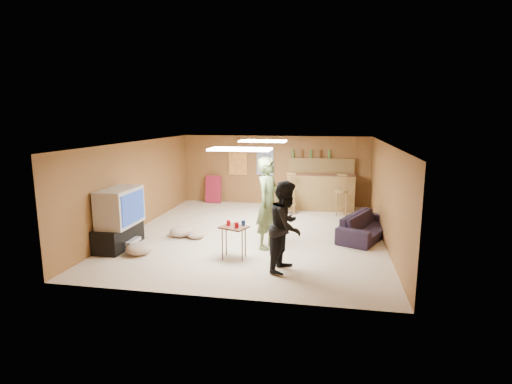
% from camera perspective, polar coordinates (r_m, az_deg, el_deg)
% --- Properties ---
extents(ground, '(7.00, 7.00, 0.00)m').
position_cam_1_polar(ground, '(9.72, -0.21, -6.02)').
color(ground, beige).
rests_on(ground, ground).
extents(ceiling, '(6.00, 7.00, 0.02)m').
position_cam_1_polar(ceiling, '(9.33, -0.22, 7.04)').
color(ceiling, silver).
rests_on(ceiling, ground).
extents(wall_back, '(6.00, 0.02, 2.20)m').
position_cam_1_polar(wall_back, '(12.88, 2.67, 3.12)').
color(wall_back, brown).
rests_on(wall_back, ground).
extents(wall_front, '(6.00, 0.02, 2.20)m').
position_cam_1_polar(wall_front, '(6.14, -6.30, -5.39)').
color(wall_front, brown).
rests_on(wall_front, ground).
extents(wall_left, '(0.02, 7.00, 2.20)m').
position_cam_1_polar(wall_left, '(10.43, -16.63, 0.89)').
color(wall_left, brown).
rests_on(wall_left, ground).
extents(wall_right, '(0.02, 7.00, 2.20)m').
position_cam_1_polar(wall_right, '(9.39, 18.08, -0.24)').
color(wall_right, brown).
rests_on(wall_right, ground).
extents(tv_stand, '(0.55, 1.30, 0.50)m').
position_cam_1_polar(tv_stand, '(9.20, -19.02, -5.96)').
color(tv_stand, black).
rests_on(tv_stand, ground).
extents(dvd_box, '(0.35, 0.50, 0.08)m').
position_cam_1_polar(dvd_box, '(9.13, -17.77, -6.68)').
color(dvd_box, '#B2B2B7').
rests_on(dvd_box, tv_stand).
extents(tv_body, '(0.60, 1.10, 0.80)m').
position_cam_1_polar(tv_body, '(9.01, -18.88, -2.03)').
color(tv_body, '#B2B2B7').
rests_on(tv_body, tv_stand).
extents(tv_screen, '(0.02, 0.95, 0.65)m').
position_cam_1_polar(tv_screen, '(8.87, -17.13, -2.13)').
color(tv_screen, navy).
rests_on(tv_screen, tv_body).
extents(bar_counter, '(2.00, 0.60, 1.10)m').
position_cam_1_polar(bar_counter, '(12.31, 9.23, 0.04)').
color(bar_counter, brown).
rests_on(bar_counter, ground).
extents(bar_lip, '(2.10, 0.12, 0.05)m').
position_cam_1_polar(bar_lip, '(11.97, 9.28, 2.41)').
color(bar_lip, '#3E2014').
rests_on(bar_lip, bar_counter).
extents(bar_shelf, '(2.00, 0.18, 0.05)m').
position_cam_1_polar(bar_shelf, '(12.62, 9.41, 4.66)').
color(bar_shelf, brown).
rests_on(bar_shelf, bar_backing).
extents(bar_backing, '(2.00, 0.14, 0.60)m').
position_cam_1_polar(bar_backing, '(12.67, 9.37, 3.32)').
color(bar_backing, brown).
rests_on(bar_backing, bar_counter).
extents(poster_left, '(0.60, 0.03, 0.85)m').
position_cam_1_polar(poster_left, '(13.02, -2.60, 4.31)').
color(poster_left, '#BF3F26').
rests_on(poster_left, wall_back).
extents(poster_right, '(0.55, 0.03, 0.80)m').
position_cam_1_polar(poster_right, '(12.85, 1.32, 4.24)').
color(poster_right, '#334C99').
rests_on(poster_right, wall_back).
extents(folding_chair_stack, '(0.50, 0.26, 0.91)m').
position_cam_1_polar(folding_chair_stack, '(13.20, -6.11, 0.40)').
color(folding_chair_stack, maroon).
rests_on(folding_chair_stack, ground).
extents(ceiling_panel_front, '(1.20, 0.60, 0.04)m').
position_cam_1_polar(ceiling_panel_front, '(7.86, -2.26, 6.13)').
color(ceiling_panel_front, white).
rests_on(ceiling_panel_front, ceiling).
extents(ceiling_panel_back, '(1.20, 0.60, 0.04)m').
position_cam_1_polar(ceiling_panel_back, '(10.51, 1.00, 7.28)').
color(ceiling_panel_back, white).
rests_on(ceiling_panel_back, ceiling).
extents(person_olive, '(0.67, 0.83, 1.97)m').
position_cam_1_polar(person_olive, '(8.50, 1.77, -1.61)').
color(person_olive, '#57683C').
rests_on(person_olive, ground).
extents(person_black, '(0.81, 0.94, 1.67)m').
position_cam_1_polar(person_black, '(7.31, 4.33, -4.89)').
color(person_black, black).
rests_on(person_black, ground).
extents(sofa, '(1.49, 2.06, 0.56)m').
position_cam_1_polar(sofa, '(9.72, 15.53, -4.71)').
color(sofa, black).
rests_on(sofa, ground).
extents(tray_table, '(0.62, 0.56, 0.66)m').
position_cam_1_polar(tray_table, '(8.04, -3.16, -7.20)').
color(tray_table, '#3E2014').
rests_on(tray_table, ground).
extents(cup_red_near, '(0.09, 0.09, 0.11)m').
position_cam_1_polar(cup_red_near, '(8.00, -3.97, -4.42)').
color(cup_red_near, '#AF0B1B').
rests_on(cup_red_near, tray_table).
extents(cup_red_far, '(0.11, 0.11, 0.12)m').
position_cam_1_polar(cup_red_far, '(7.83, -2.78, -4.73)').
color(cup_red_far, '#AF0B1B').
rests_on(cup_red_far, tray_table).
extents(cup_blue, '(0.09, 0.09, 0.11)m').
position_cam_1_polar(cup_blue, '(8.00, -1.83, -4.42)').
color(cup_blue, navy).
rests_on(cup_blue, tray_table).
extents(bar_stool_left, '(0.53, 0.53, 1.33)m').
position_cam_1_polar(bar_stool_left, '(11.63, 4.93, 0.10)').
color(bar_stool_left, brown).
rests_on(bar_stool_left, ground).
extents(bar_stool_right, '(0.47, 0.47, 1.28)m').
position_cam_1_polar(bar_stool_right, '(11.62, 12.14, -0.24)').
color(bar_stool_right, brown).
rests_on(bar_stool_right, ground).
extents(cushion_near_tv, '(0.68, 0.68, 0.25)m').
position_cam_1_polar(cushion_near_tv, '(9.67, -10.67, -5.54)').
color(cushion_near_tv, tan).
rests_on(cushion_near_tv, ground).
extents(cushion_mid, '(0.41, 0.41, 0.18)m').
position_cam_1_polar(cushion_mid, '(9.47, -8.58, -6.01)').
color(cushion_mid, tan).
rests_on(cushion_mid, ground).
extents(cushion_far, '(0.62, 0.62, 0.24)m').
position_cam_1_polar(cushion_far, '(8.65, -16.37, -7.75)').
color(cushion_far, tan).
rests_on(cushion_far, ground).
extents(bottle_row, '(1.20, 0.08, 0.26)m').
position_cam_1_polar(bottle_row, '(12.59, 7.87, 5.40)').
color(bottle_row, '#3F7233').
rests_on(bottle_row, bar_shelf).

